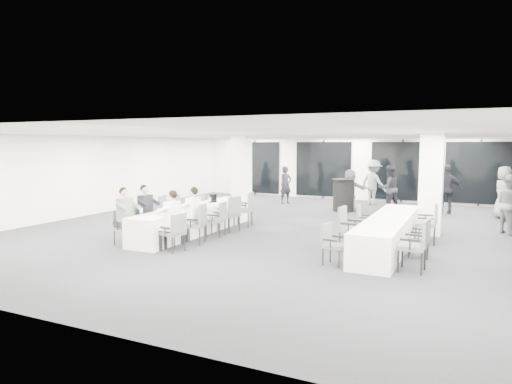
# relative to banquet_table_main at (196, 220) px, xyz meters

# --- Properties ---
(room) EXTENTS (14.04, 16.04, 2.84)m
(room) POSITION_rel_banquet_table_main_xyz_m (2.68, 2.71, 1.01)
(room) COLOR #232429
(room) RESTS_ON ground
(column_left) EXTENTS (0.60, 0.60, 2.80)m
(column_left) POSITION_rel_banquet_table_main_xyz_m (-1.00, 4.80, 1.02)
(column_left) COLOR white
(column_left) RESTS_ON floor
(column_right) EXTENTS (0.60, 0.60, 2.80)m
(column_right) POSITION_rel_banquet_table_main_xyz_m (6.00, 2.60, 1.02)
(column_right) COLOR white
(column_right) RESTS_ON floor
(banquet_table_main) EXTENTS (0.90, 5.00, 0.75)m
(banquet_table_main) POSITION_rel_banquet_table_main_xyz_m (0.00, 0.00, 0.00)
(banquet_table_main) COLOR silver
(banquet_table_main) RESTS_ON floor
(banquet_table_side) EXTENTS (0.90, 5.00, 0.75)m
(banquet_table_side) POSITION_rel_banquet_table_main_xyz_m (5.25, 0.35, 0.00)
(banquet_table_side) COLOR silver
(banquet_table_side) RESTS_ON floor
(cocktail_table) EXTENTS (0.87, 0.87, 1.21)m
(cocktail_table) POSITION_rel_banquet_table_main_xyz_m (2.71, 5.89, 0.24)
(cocktail_table) COLOR black
(cocktail_table) RESTS_ON floor
(chair_main_left_near) EXTENTS (0.50, 0.53, 0.86)m
(chair_main_left_near) POSITION_rel_banquet_table_main_xyz_m (-0.82, -2.06, 0.12)
(chair_main_left_near) COLOR #515459
(chair_main_left_near) RESTS_ON floor
(chair_main_left_second) EXTENTS (0.44, 0.49, 0.86)m
(chair_main_left_second) POSITION_rel_banquet_table_main_xyz_m (-0.83, -1.28, 0.12)
(chair_main_left_second) COLOR #515459
(chair_main_left_second) RESTS_ON floor
(chair_main_left_mid) EXTENTS (0.63, 0.66, 1.03)m
(chair_main_left_mid) POSITION_rel_banquet_table_main_xyz_m (-0.84, -0.18, 0.21)
(chair_main_left_mid) COLOR #515459
(chair_main_left_mid) RESTS_ON floor
(chair_main_left_fourth) EXTENTS (0.55, 0.59, 0.97)m
(chair_main_left_fourth) POSITION_rel_banquet_table_main_xyz_m (-0.83, 0.44, 0.18)
(chair_main_left_fourth) COLOR #515459
(chair_main_left_fourth) RESTS_ON floor
(chair_main_left_far) EXTENTS (0.46, 0.51, 0.88)m
(chair_main_left_far) POSITION_rel_banquet_table_main_xyz_m (-0.83, 1.74, 0.13)
(chair_main_left_far) COLOR #515459
(chair_main_left_far) RESTS_ON floor
(chair_main_right_near) EXTENTS (0.55, 0.58, 0.90)m
(chair_main_right_near) POSITION_rel_banquet_table_main_xyz_m (0.83, -2.15, 0.14)
(chair_main_right_near) COLOR #515459
(chair_main_right_near) RESTS_ON floor
(chair_main_right_second) EXTENTS (0.61, 0.64, 1.00)m
(chair_main_right_second) POSITION_rel_banquet_table_main_xyz_m (0.84, -1.22, 0.20)
(chair_main_right_second) COLOR #515459
(chair_main_right_second) RESTS_ON floor
(chair_main_right_mid) EXTENTS (0.54, 0.58, 0.94)m
(chair_main_right_mid) POSITION_rel_banquet_table_main_xyz_m (0.83, -0.16, 0.16)
(chair_main_right_mid) COLOR #515459
(chair_main_right_mid) RESTS_ON floor
(chair_main_right_fourth) EXTENTS (0.62, 0.65, 1.02)m
(chair_main_right_fourth) POSITION_rel_banquet_table_main_xyz_m (0.84, 0.55, 0.21)
(chair_main_right_fourth) COLOR #515459
(chair_main_right_fourth) RESTS_ON floor
(chair_main_right_far) EXTENTS (0.62, 0.66, 1.04)m
(chair_main_right_far) POSITION_rel_banquet_table_main_xyz_m (0.84, 1.49, 0.22)
(chair_main_right_far) COLOR #515459
(chair_main_right_far) RESTS_ON floor
(chair_side_left_near) EXTENTS (0.49, 0.53, 0.86)m
(chair_side_left_near) POSITION_rel_banquet_table_main_xyz_m (4.42, -1.70, 0.11)
(chair_side_left_near) COLOR #515459
(chair_side_left_near) RESTS_ON floor
(chair_side_left_mid) EXTENTS (0.55, 0.60, 1.03)m
(chair_side_left_mid) POSITION_rel_banquet_table_main_xyz_m (4.41, -0.25, 0.21)
(chair_side_left_mid) COLOR #515459
(chair_side_left_mid) RESTS_ON floor
(chair_side_left_far) EXTENTS (0.47, 0.51, 0.87)m
(chair_side_left_far) POSITION_rel_banquet_table_main_xyz_m (4.42, 1.38, 0.12)
(chair_side_left_far) COLOR #515459
(chair_side_left_far) RESTS_ON floor
(chair_side_right_near) EXTENTS (0.55, 0.60, 1.03)m
(chair_side_right_near) POSITION_rel_banquet_table_main_xyz_m (6.09, -1.53, 0.21)
(chair_side_right_near) COLOR #515459
(chair_side_right_near) RESTS_ON floor
(chair_side_right_mid) EXTENTS (0.47, 0.52, 0.90)m
(chair_side_right_mid) POSITION_rel_banquet_table_main_xyz_m (6.08, -0.24, 0.14)
(chair_side_right_mid) COLOR #515459
(chair_side_right_mid) RESTS_ON floor
(chair_side_right_far) EXTENTS (0.57, 0.62, 1.04)m
(chair_side_right_far) POSITION_rel_banquet_table_main_xyz_m (6.09, 1.30, 0.22)
(chair_side_right_far) COLOR #515459
(chair_side_right_far) RESTS_ON floor
(seated_guest_a) EXTENTS (0.50, 0.38, 1.44)m
(seated_guest_a) POSITION_rel_banquet_table_main_xyz_m (-0.67, -2.07, 0.44)
(seated_guest_a) COLOR slate
(seated_guest_a) RESTS_ON floor
(seated_guest_b) EXTENTS (0.50, 0.38, 1.44)m
(seated_guest_b) POSITION_rel_banquet_table_main_xyz_m (-0.67, -1.28, 0.44)
(seated_guest_b) COLOR black
(seated_guest_b) RESTS_ON floor
(seated_guest_c) EXTENTS (0.50, 0.38, 1.44)m
(seated_guest_c) POSITION_rel_banquet_table_main_xyz_m (0.67, -2.13, 0.44)
(seated_guest_c) COLOR white
(seated_guest_c) RESTS_ON floor
(seated_guest_d) EXTENTS (0.50, 0.38, 1.44)m
(seated_guest_d) POSITION_rel_banquet_table_main_xyz_m (0.67, -1.24, 0.44)
(seated_guest_d) COLOR white
(seated_guest_d) RESTS_ON floor
(standing_guest_a) EXTENTS (0.79, 0.83, 1.78)m
(standing_guest_a) POSITION_rel_banquet_table_main_xyz_m (-0.05, 7.02, 0.52)
(standing_guest_a) COLOR black
(standing_guest_a) RESTS_ON floor
(standing_guest_b) EXTENTS (1.10, 1.04, 1.96)m
(standing_guest_b) POSITION_rel_banquet_table_main_xyz_m (4.24, 6.60, 0.61)
(standing_guest_b) COLOR black
(standing_guest_b) RESTS_ON floor
(standing_guest_c) EXTENTS (1.52, 1.26, 2.10)m
(standing_guest_c) POSITION_rel_banquet_table_main_xyz_m (3.35, 8.22, 0.67)
(standing_guest_c) COLOR slate
(standing_guest_c) RESTS_ON floor
(standing_guest_d) EXTENTS (1.25, 0.81, 2.00)m
(standing_guest_d) POSITION_rel_banquet_table_main_xyz_m (6.23, 6.86, 0.63)
(standing_guest_d) COLOR black
(standing_guest_d) RESTS_ON floor
(standing_guest_e) EXTENTS (0.95, 1.12, 2.00)m
(standing_guest_e) POSITION_rel_banquet_table_main_xyz_m (8.00, 6.49, 0.62)
(standing_guest_e) COLOR slate
(standing_guest_e) RESTS_ON floor
(standing_guest_f) EXTENTS (1.70, 0.88, 1.77)m
(standing_guest_f) POSITION_rel_banquet_table_main_xyz_m (2.85, 6.31, 0.51)
(standing_guest_f) COLOR slate
(standing_guest_f) RESTS_ON floor
(standing_guest_g) EXTENTS (0.83, 0.77, 1.81)m
(standing_guest_g) POSITION_rel_banquet_table_main_xyz_m (-2.71, 8.08, 0.53)
(standing_guest_g) COLOR black
(standing_guest_g) RESTS_ON floor
(standing_guest_h) EXTENTS (0.99, 1.06, 1.88)m
(standing_guest_h) POSITION_rel_banquet_table_main_xyz_m (8.00, 3.66, 0.57)
(standing_guest_h) COLOR slate
(standing_guest_h) RESTS_ON floor
(ice_bucket_near) EXTENTS (0.23, 0.23, 0.26)m
(ice_bucket_near) POSITION_rel_banquet_table_main_xyz_m (0.07, -1.07, 0.50)
(ice_bucket_near) COLOR black
(ice_bucket_near) RESTS_ON banquet_table_main
(ice_bucket_far) EXTENTS (0.23, 0.23, 0.26)m
(ice_bucket_far) POSITION_rel_banquet_table_main_xyz_m (-0.04, 1.03, 0.50)
(ice_bucket_far) COLOR black
(ice_bucket_far) RESTS_ON banquet_table_main
(water_bottle_a) EXTENTS (0.07, 0.07, 0.21)m
(water_bottle_a) POSITION_rel_banquet_table_main_xyz_m (-0.19, -2.10, 0.48)
(water_bottle_a) COLOR silver
(water_bottle_a) RESTS_ON banquet_table_main
(water_bottle_b) EXTENTS (0.07, 0.07, 0.22)m
(water_bottle_b) POSITION_rel_banquet_table_main_xyz_m (0.23, 0.40, 0.49)
(water_bottle_b) COLOR silver
(water_bottle_b) RESTS_ON banquet_table_main
(water_bottle_c) EXTENTS (0.07, 0.07, 0.22)m
(water_bottle_c) POSITION_rel_banquet_table_main_xyz_m (0.08, 1.99, 0.48)
(water_bottle_c) COLOR silver
(water_bottle_c) RESTS_ON banquet_table_main
(plate_a) EXTENTS (0.20, 0.20, 0.03)m
(plate_a) POSITION_rel_banquet_table_main_xyz_m (-0.19, -1.59, 0.39)
(plate_a) COLOR white
(plate_a) RESTS_ON banquet_table_main
(plate_b) EXTENTS (0.19, 0.19, 0.03)m
(plate_b) POSITION_rel_banquet_table_main_xyz_m (0.20, -1.82, 0.39)
(plate_b) COLOR white
(plate_b) RESTS_ON banquet_table_main
(plate_c) EXTENTS (0.18, 0.18, 0.03)m
(plate_c) POSITION_rel_banquet_table_main_xyz_m (0.05, -0.57, 0.39)
(plate_c) COLOR white
(plate_c) RESTS_ON banquet_table_main
(wine_glass) EXTENTS (0.08, 0.08, 0.20)m
(wine_glass) POSITION_rel_banquet_table_main_xyz_m (0.14, -1.86, 0.52)
(wine_glass) COLOR silver
(wine_glass) RESTS_ON banquet_table_main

